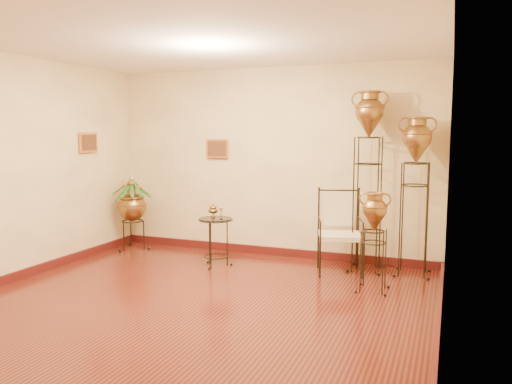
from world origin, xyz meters
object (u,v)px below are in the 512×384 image
(armchair, at_px, (340,232))
(side_table, at_px, (216,241))
(amphora_tall, at_px, (368,179))
(amphora_mid, at_px, (415,195))
(planter_urn, at_px, (132,203))

(armchair, relative_size, side_table, 1.29)
(amphora_tall, height_order, side_table, amphora_tall)
(armchair, bearing_deg, side_table, 172.14)
(amphora_mid, height_order, armchair, amphora_mid)
(amphora_mid, height_order, side_table, amphora_mid)
(amphora_mid, bearing_deg, amphora_tall, 180.00)
(amphora_tall, relative_size, amphora_mid, 1.16)
(amphora_mid, bearing_deg, armchair, -162.21)
(amphora_tall, bearing_deg, planter_urn, -178.30)
(planter_urn, distance_m, armchair, 3.37)
(amphora_tall, height_order, armchair, amphora_tall)
(amphora_mid, relative_size, side_table, 2.44)
(amphora_mid, xyz_separation_m, armchair, (-0.90, -0.29, -0.50))
(planter_urn, distance_m, side_table, 1.79)
(planter_urn, xyz_separation_m, side_table, (1.69, -0.45, -0.38))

